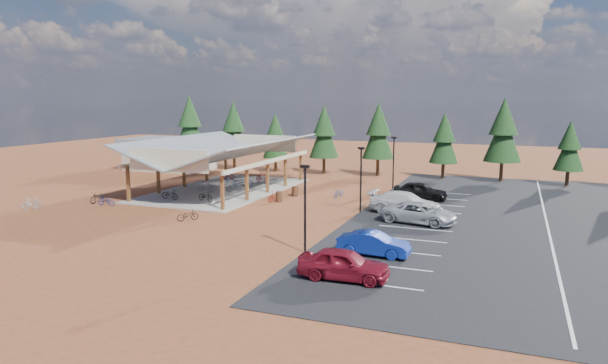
% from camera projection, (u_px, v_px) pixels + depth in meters
% --- Properties ---
extents(ground, '(140.00, 140.00, 0.00)m').
position_uv_depth(ground, '(292.00, 212.00, 42.56)').
color(ground, brown).
rests_on(ground, ground).
extents(asphalt_lot, '(27.00, 44.00, 0.04)m').
position_uv_depth(asphalt_lot, '(547.00, 224.00, 38.65)').
color(asphalt_lot, black).
rests_on(asphalt_lot, ground).
extents(concrete_pad, '(10.60, 18.60, 0.10)m').
position_uv_depth(concrete_pad, '(225.00, 190.00, 52.59)').
color(concrete_pad, gray).
rests_on(concrete_pad, ground).
extents(bike_pavilion, '(11.65, 19.40, 4.97)m').
position_uv_depth(bike_pavilion, '(224.00, 151.00, 52.01)').
color(bike_pavilion, brown).
rests_on(bike_pavilion, concrete_pad).
extents(outbuilding, '(11.00, 7.00, 3.90)m').
position_uv_depth(outbuilding, '(170.00, 153.00, 67.45)').
color(outbuilding, '#ADA593').
rests_on(outbuilding, ground).
extents(lamp_post_0, '(0.50, 0.25, 5.14)m').
position_uv_depth(lamp_post_0, '(305.00, 202.00, 31.10)').
color(lamp_post_0, black).
rests_on(lamp_post_0, ground).
extents(lamp_post_1, '(0.50, 0.25, 5.14)m').
position_uv_depth(lamp_post_1, '(361.00, 175.00, 42.14)').
color(lamp_post_1, black).
rests_on(lamp_post_1, ground).
extents(lamp_post_2, '(0.50, 0.25, 5.14)m').
position_uv_depth(lamp_post_2, '(394.00, 159.00, 53.18)').
color(lamp_post_2, black).
rests_on(lamp_post_2, ground).
extents(trash_bin_0, '(0.60, 0.60, 0.90)m').
position_uv_depth(trash_bin_0, '(279.00, 197.00, 46.77)').
color(trash_bin_0, '#462A19').
rests_on(trash_bin_0, ground).
extents(trash_bin_1, '(0.60, 0.60, 0.90)m').
position_uv_depth(trash_bin_1, '(295.00, 191.00, 49.44)').
color(trash_bin_1, '#462A19').
rests_on(trash_bin_1, ground).
extents(pine_0, '(3.94, 3.94, 9.18)m').
position_uv_depth(pine_0, '(190.00, 123.00, 70.82)').
color(pine_0, '#382314').
rests_on(pine_0, ground).
extents(pine_1, '(3.64, 3.64, 8.47)m').
position_uv_depth(pine_1, '(234.00, 128.00, 67.45)').
color(pine_1, '#382314').
rests_on(pine_1, ground).
extents(pine_2, '(3.05, 3.05, 7.10)m').
position_uv_depth(pine_2, '(275.00, 136.00, 65.27)').
color(pine_2, '#382314').
rests_on(pine_2, ground).
extents(pine_3, '(3.46, 3.46, 8.07)m').
position_uv_depth(pine_3, '(324.00, 132.00, 63.22)').
color(pine_3, '#382314').
rests_on(pine_3, ground).
extents(pine_4, '(3.61, 3.61, 8.40)m').
position_uv_depth(pine_4, '(378.00, 131.00, 61.54)').
color(pine_4, '#382314').
rests_on(pine_4, ground).
extents(pine_5, '(3.16, 3.16, 7.36)m').
position_uv_depth(pine_5, '(444.00, 138.00, 59.41)').
color(pine_5, '#382314').
rests_on(pine_5, ground).
extents(pine_6, '(3.85, 3.85, 8.97)m').
position_uv_depth(pine_6, '(503.00, 130.00, 57.19)').
color(pine_6, '#382314').
rests_on(pine_6, ground).
extents(pine_7, '(2.89, 2.89, 6.72)m').
position_uv_depth(pine_7, '(570.00, 146.00, 54.40)').
color(pine_7, '#382314').
rests_on(pine_7, ground).
extents(bike_0, '(1.74, 0.70, 0.90)m').
position_uv_depth(bike_0, '(170.00, 194.00, 47.35)').
color(bike_0, black).
rests_on(bike_0, concrete_pad).
extents(bike_1, '(1.70, 0.59, 1.00)m').
position_uv_depth(bike_1, '(206.00, 186.00, 51.30)').
color(bike_1, gray).
rests_on(bike_1, concrete_pad).
extents(bike_2, '(1.66, 0.76, 0.84)m').
position_uv_depth(bike_2, '(230.00, 181.00, 55.10)').
color(bike_2, '#255794').
rests_on(bike_2, concrete_pad).
extents(bike_3, '(1.68, 0.68, 0.98)m').
position_uv_depth(bike_3, '(228.00, 175.00, 59.05)').
color(bike_3, maroon).
rests_on(bike_3, concrete_pad).
extents(bike_4, '(1.78, 1.06, 0.89)m').
position_uv_depth(bike_4, '(206.00, 196.00, 46.49)').
color(bike_4, black).
rests_on(bike_4, concrete_pad).
extents(bike_5, '(1.78, 0.70, 1.04)m').
position_uv_depth(bike_5, '(235.00, 187.00, 50.69)').
color(bike_5, gray).
rests_on(bike_5, concrete_pad).
extents(bike_6, '(2.01, 1.21, 1.00)m').
position_uv_depth(bike_6, '(243.00, 181.00, 54.26)').
color(bike_6, navy).
rests_on(bike_6, concrete_pad).
extents(bike_7, '(1.94, 1.06, 1.12)m').
position_uv_depth(bike_7, '(262.00, 177.00, 56.65)').
color(bike_7, maroon).
rests_on(bike_7, concrete_pad).
extents(bike_8, '(0.82, 1.92, 0.98)m').
position_uv_depth(bike_8, '(99.00, 197.00, 46.34)').
color(bike_8, black).
rests_on(bike_8, ground).
extents(bike_9, '(1.60, 1.03, 0.93)m').
position_uv_depth(bike_9, '(31.00, 203.00, 43.71)').
color(bike_9, gray).
rests_on(bike_9, ground).
extents(bike_10, '(1.68, 0.62, 0.88)m').
position_uv_depth(bike_10, '(106.00, 201.00, 45.02)').
color(bike_10, navy).
rests_on(bike_10, ground).
extents(bike_12, '(1.43, 1.55, 0.82)m').
position_uv_depth(bike_12, '(188.00, 215.00, 39.59)').
color(bike_12, black).
rests_on(bike_12, ground).
extents(bike_14, '(0.83, 1.60, 0.80)m').
position_uv_depth(bike_14, '(339.00, 193.00, 48.89)').
color(bike_14, navy).
rests_on(bike_14, ground).
extents(bike_15, '(1.07, 1.58, 0.93)m').
position_uv_depth(bike_15, '(275.00, 196.00, 46.91)').
color(bike_15, maroon).
rests_on(bike_15, ground).
extents(car_0, '(4.63, 2.01, 1.55)m').
position_uv_depth(car_0, '(344.00, 264.00, 26.68)').
color(car_0, maroon).
rests_on(car_0, asphalt_lot).
extents(car_1, '(4.15, 1.54, 1.36)m').
position_uv_depth(car_1, '(374.00, 244.00, 30.75)').
color(car_1, navy).
rests_on(car_1, asphalt_lot).
extents(car_2, '(5.59, 3.25, 1.46)m').
position_uv_depth(car_2, '(419.00, 213.00, 38.62)').
color(car_2, '#A2A5A9').
rests_on(car_2, asphalt_lot).
extents(car_3, '(5.83, 2.81, 1.64)m').
position_uv_depth(car_3, '(406.00, 203.00, 41.98)').
color(car_3, silver).
rests_on(car_3, asphalt_lot).
extents(car_4, '(4.66, 1.95, 1.57)m').
position_uv_depth(car_4, '(420.00, 191.00, 47.47)').
color(car_4, black).
rests_on(car_4, asphalt_lot).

